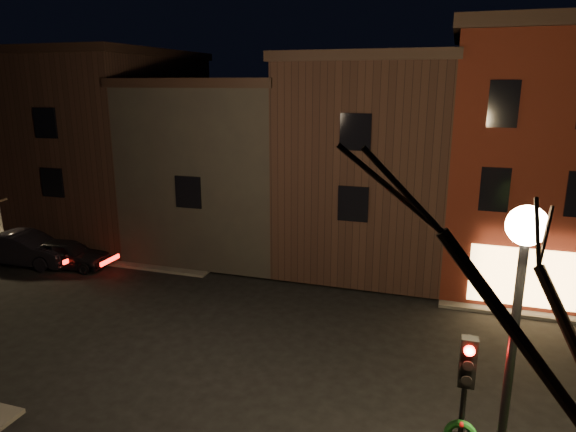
% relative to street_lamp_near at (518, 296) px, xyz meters
% --- Properties ---
extents(ground, '(120.00, 120.00, 0.00)m').
position_rel_street_lamp_near_xyz_m(ground, '(-6.20, 6.00, -5.18)').
color(ground, black).
rests_on(ground, ground).
extents(sidewalk_far_left, '(30.00, 30.00, 0.12)m').
position_rel_street_lamp_near_xyz_m(sidewalk_far_left, '(-26.20, 26.00, -5.12)').
color(sidewalk_far_left, '#2D2B28').
rests_on(sidewalk_far_left, ground).
extents(corner_building, '(6.50, 8.50, 10.50)m').
position_rel_street_lamp_near_xyz_m(corner_building, '(1.80, 15.47, 0.22)').
color(corner_building, '#4E170D').
rests_on(corner_building, ground).
extents(row_building_a, '(7.30, 10.30, 9.40)m').
position_rel_street_lamp_near_xyz_m(row_building_a, '(-4.70, 16.50, -0.34)').
color(row_building_a, black).
rests_on(row_building_a, ground).
extents(row_building_b, '(7.80, 10.30, 8.40)m').
position_rel_street_lamp_near_xyz_m(row_building_b, '(-11.95, 16.50, -0.85)').
color(row_building_b, black).
rests_on(row_building_b, ground).
extents(row_building_c, '(7.30, 10.30, 9.90)m').
position_rel_street_lamp_near_xyz_m(row_building_c, '(-19.20, 16.50, -0.09)').
color(row_building_c, black).
rests_on(row_building_c, ground).
extents(street_lamp_near, '(0.60, 0.60, 6.48)m').
position_rel_street_lamp_near_xyz_m(street_lamp_near, '(0.00, 0.00, 0.00)').
color(street_lamp_near, black).
rests_on(street_lamp_near, sidewalk_near_right).
extents(traffic_signal, '(0.58, 0.38, 4.05)m').
position_rel_street_lamp_near_xyz_m(traffic_signal, '(-0.60, 0.49, -2.37)').
color(traffic_signal, black).
rests_on(traffic_signal, sidewalk_near_right).
extents(parked_car_a, '(4.06, 1.98, 1.33)m').
position_rel_street_lamp_near_xyz_m(parked_car_a, '(-17.76, 10.30, -4.51)').
color(parked_car_a, black).
rests_on(parked_car_a, ground).
extents(parked_car_b, '(4.86, 2.07, 1.56)m').
position_rel_street_lamp_near_xyz_m(parked_car_b, '(-19.91, 10.02, -4.40)').
color(parked_car_b, black).
rests_on(parked_car_b, ground).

